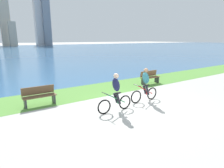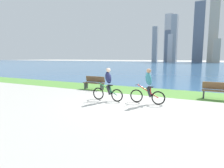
{
  "view_description": "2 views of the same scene",
  "coord_description": "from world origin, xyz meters",
  "px_view_note": "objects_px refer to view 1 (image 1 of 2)",
  "views": [
    {
      "loc": [
        -5.64,
        -6.37,
        3.09
      ],
      "look_at": [
        -1.02,
        0.47,
        1.1
      ],
      "focal_mm": 30.33,
      "sensor_mm": 36.0,
      "label": 1
    },
    {
      "loc": [
        3.4,
        -8.54,
        2.2
      ],
      "look_at": [
        -1.16,
        0.39,
        0.81
      ],
      "focal_mm": 30.78,
      "sensor_mm": 36.0,
      "label": 2
    }
  ],
  "objects_px": {
    "cyclist_trailing": "(145,85)",
    "bench_far_along_path": "(39,96)",
    "cyclist_lead": "(116,93)",
    "bench_near_path": "(150,77)"
  },
  "relations": [
    {
      "from": "cyclist_trailing",
      "to": "bench_far_along_path",
      "type": "relative_size",
      "value": 1.15
    },
    {
      "from": "bench_near_path",
      "to": "bench_far_along_path",
      "type": "height_order",
      "value": "same"
    },
    {
      "from": "cyclist_trailing",
      "to": "bench_near_path",
      "type": "height_order",
      "value": "cyclist_trailing"
    },
    {
      "from": "cyclist_lead",
      "to": "bench_near_path",
      "type": "distance_m",
      "value": 5.82
    },
    {
      "from": "cyclist_trailing",
      "to": "bench_near_path",
      "type": "relative_size",
      "value": 1.15
    },
    {
      "from": "cyclist_lead",
      "to": "cyclist_trailing",
      "type": "bearing_deg",
      "value": 8.42
    },
    {
      "from": "cyclist_lead",
      "to": "bench_far_along_path",
      "type": "height_order",
      "value": "cyclist_lead"
    },
    {
      "from": "cyclist_trailing",
      "to": "bench_far_along_path",
      "type": "distance_m",
      "value": 5.14
    },
    {
      "from": "cyclist_lead",
      "to": "cyclist_trailing",
      "type": "height_order",
      "value": "cyclist_trailing"
    },
    {
      "from": "bench_near_path",
      "to": "bench_far_along_path",
      "type": "distance_m",
      "value": 7.54
    }
  ]
}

